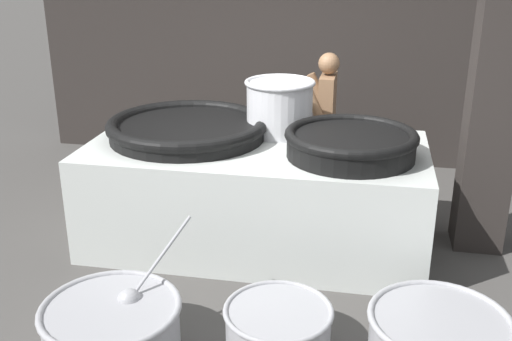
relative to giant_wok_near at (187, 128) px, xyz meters
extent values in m
plane|color=#474442|center=(0.67, -0.11, -1.07)|extent=(60.00, 60.00, 0.00)
cube|color=#2D2826|center=(0.67, 2.45, 0.91)|extent=(6.66, 0.24, 3.95)
cube|color=#2D2826|center=(2.73, 0.25, 0.91)|extent=(0.43, 0.43, 3.95)
cube|color=silver|center=(0.67, -0.11, -0.58)|extent=(3.07, 1.51, 0.97)
cylinder|color=black|center=(0.00, 0.00, -0.03)|extent=(1.45, 1.45, 0.13)
torus|color=black|center=(0.00, 0.00, 0.03)|extent=(1.51, 1.51, 0.12)
cylinder|color=black|center=(1.52, -0.26, 0.00)|extent=(1.09, 1.09, 0.19)
torus|color=black|center=(1.52, -0.26, 0.09)|extent=(1.13, 1.13, 0.09)
cylinder|color=silver|center=(0.82, 0.31, 0.15)|extent=(0.62, 0.62, 0.49)
torus|color=silver|center=(0.82, 0.31, 0.40)|extent=(0.67, 0.67, 0.04)
cylinder|color=#8C6647|center=(1.21, 1.04, -0.67)|extent=(0.12, 0.12, 0.79)
cylinder|color=#8C6647|center=(1.21, 1.21, -0.67)|extent=(0.12, 0.12, 0.79)
cube|color=#4C663F|center=(1.21, 1.12, -0.51)|extent=(0.19, 0.24, 0.52)
cube|color=#8C6647|center=(1.21, 1.12, 0.02)|extent=(0.16, 0.49, 0.59)
cylinder|color=#8C6647|center=(1.11, 0.88, 0.02)|extent=(0.32, 0.10, 0.54)
cylinder|color=#8C6647|center=(1.12, 1.37, 0.02)|extent=(0.32, 0.10, 0.54)
sphere|color=#8C6647|center=(1.21, 1.12, 0.44)|extent=(0.22, 0.22, 0.22)
cylinder|color=#9E9EA3|center=(0.04, -1.98, -0.87)|extent=(0.91, 0.91, 0.39)
torus|color=#9E9EA3|center=(0.04, -1.98, -0.68)|extent=(0.96, 0.96, 0.05)
cylinder|color=#6B9347|center=(0.04, -1.98, -0.78)|extent=(0.80, 0.80, 0.10)
sphere|color=#9E9EA3|center=(0.12, -1.84, -0.69)|extent=(0.16, 0.16, 0.16)
cylinder|color=#9E9EA3|center=(0.27, -1.58, -0.48)|extent=(0.32, 0.55, 0.44)
cylinder|color=#9E9EA3|center=(2.22, -1.58, -0.91)|extent=(0.92, 0.92, 0.32)
torus|color=#9E9EA3|center=(2.22, -1.58, -0.75)|extent=(0.97, 0.97, 0.05)
cylinder|color=orange|center=(2.22, -1.58, -0.84)|extent=(0.81, 0.81, 0.08)
cylinder|color=orange|center=(2.00, -1.45, -0.78)|extent=(0.05, 0.05, 0.04)
cylinder|color=orange|center=(2.45, -1.72, -0.78)|extent=(0.06, 0.07, 0.04)
cylinder|color=orange|center=(2.38, -1.36, -0.78)|extent=(0.03, 0.05, 0.03)
cylinder|color=orange|center=(2.24, -1.62, -0.78)|extent=(0.03, 0.05, 0.03)
cylinder|color=orange|center=(2.39, -1.59, -0.78)|extent=(0.03, 0.05, 0.03)
cylinder|color=orange|center=(2.26, -1.74, -0.78)|extent=(0.04, 0.04, 0.03)
cylinder|color=orange|center=(2.10, -1.77, -0.78)|extent=(0.04, 0.05, 0.03)
cylinder|color=orange|center=(2.34, -1.56, -0.78)|extent=(0.06, 0.04, 0.03)
cylinder|color=orange|center=(2.24, -1.69, -0.78)|extent=(0.06, 0.06, 0.03)
cylinder|color=#9E9EA3|center=(1.14, -1.72, -0.90)|extent=(0.72, 0.72, 0.33)
torus|color=#9E9EA3|center=(1.14, -1.72, -0.73)|extent=(0.76, 0.76, 0.04)
cylinder|color=tan|center=(1.14, -1.72, -0.82)|extent=(0.64, 0.64, 0.08)
camera|label=1|loc=(1.65, -5.15, 1.60)|focal=42.00mm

